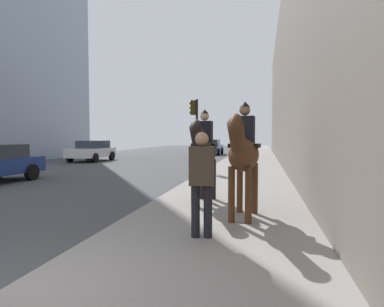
% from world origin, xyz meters
% --- Properties ---
extents(mounted_horse_near, '(2.15, 0.61, 2.30)m').
position_xyz_m(mounted_horse_near, '(5.41, -1.31, 1.40)').
color(mounted_horse_near, black).
rests_on(mounted_horse_near, sidewalk_slab).
extents(mounted_horse_far, '(2.15, 0.72, 2.33)m').
position_xyz_m(mounted_horse_far, '(3.95, -2.36, 1.42)').
color(mounted_horse_far, '#4C2B16').
rests_on(mounted_horse_far, sidewalk_slab).
extents(pedestrian_greeting, '(0.31, 0.43, 1.70)m').
position_xyz_m(pedestrian_greeting, '(2.53, -1.77, 1.10)').
color(pedestrian_greeting, black).
rests_on(pedestrian_greeting, sidewalk_slab).
extents(car_near_lane, '(4.10, 2.07, 1.44)m').
position_xyz_m(car_near_lane, '(19.30, 8.98, 0.75)').
color(car_near_lane, silver).
rests_on(car_near_lane, ground).
extents(car_far_lane, '(4.10, 2.01, 1.44)m').
position_xyz_m(car_far_lane, '(29.40, 2.06, 0.74)').
color(car_far_lane, navy).
rests_on(car_far_lane, ground).
extents(traffic_light_near_curb, '(0.20, 0.44, 3.53)m').
position_xyz_m(traffic_light_near_curb, '(13.51, 0.49, 2.38)').
color(traffic_light_near_curb, black).
rests_on(traffic_light_near_curb, ground).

